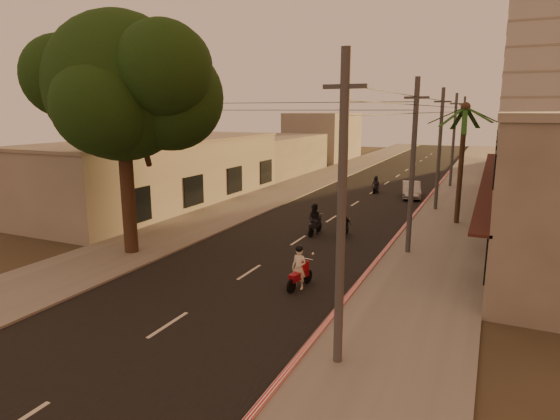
{
  "coord_description": "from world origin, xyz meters",
  "views": [
    {
      "loc": [
        9.91,
        -16.18,
        7.39
      ],
      "look_at": [
        -0.35,
        6.21,
        2.13
      ],
      "focal_mm": 30.0,
      "sensor_mm": 36.0,
      "label": 1
    }
  ],
  "objects_px": {
    "broadleaf_tree": "(129,88)",
    "palm_tree": "(465,114)",
    "scooter_mid_a": "(315,220)",
    "scooter_red": "(299,269)",
    "scooter_mid_b": "(344,225)",
    "parked_car": "(411,190)",
    "scooter_far_a": "(376,185)"
  },
  "relations": [
    {
      "from": "broadleaf_tree",
      "to": "scooter_mid_a",
      "type": "distance_m",
      "value": 12.76
    },
    {
      "from": "scooter_red",
      "to": "scooter_mid_a",
      "type": "height_order",
      "value": "scooter_mid_a"
    },
    {
      "from": "scooter_mid_b",
      "to": "parked_car",
      "type": "distance_m",
      "value": 14.72
    },
    {
      "from": "scooter_mid_b",
      "to": "scooter_far_a",
      "type": "distance_m",
      "value": 15.79
    },
    {
      "from": "scooter_mid_a",
      "to": "scooter_mid_b",
      "type": "relative_size",
      "value": 1.2
    },
    {
      "from": "scooter_red",
      "to": "scooter_mid_a",
      "type": "bearing_deg",
      "value": 114.72
    },
    {
      "from": "broadleaf_tree",
      "to": "scooter_red",
      "type": "bearing_deg",
      "value": -6.05
    },
    {
      "from": "scooter_red",
      "to": "broadleaf_tree",
      "type": "bearing_deg",
      "value": -177.5
    },
    {
      "from": "palm_tree",
      "to": "parked_car",
      "type": "height_order",
      "value": "palm_tree"
    },
    {
      "from": "broadleaf_tree",
      "to": "scooter_mid_b",
      "type": "distance_m",
      "value": 14.04
    },
    {
      "from": "scooter_red",
      "to": "scooter_mid_b",
      "type": "distance_m",
      "value": 8.86
    },
    {
      "from": "broadleaf_tree",
      "to": "parked_car",
      "type": "bearing_deg",
      "value": 65.42
    },
    {
      "from": "scooter_mid_a",
      "to": "parked_car",
      "type": "xyz_separation_m",
      "value": [
        3.26,
        14.97,
        -0.2
      ]
    },
    {
      "from": "broadleaf_tree",
      "to": "palm_tree",
      "type": "height_order",
      "value": "broadleaf_tree"
    },
    {
      "from": "scooter_red",
      "to": "scooter_far_a",
      "type": "xyz_separation_m",
      "value": [
        -2.53,
        24.52,
        -0.13
      ]
    },
    {
      "from": "palm_tree",
      "to": "parked_car",
      "type": "xyz_separation_m",
      "value": [
        -4.34,
        8.61,
        -6.46
      ]
    },
    {
      "from": "scooter_mid_a",
      "to": "scooter_red",
      "type": "bearing_deg",
      "value": -73.61
    },
    {
      "from": "parked_car",
      "to": "palm_tree",
      "type": "bearing_deg",
      "value": -74.42
    },
    {
      "from": "scooter_far_a",
      "to": "broadleaf_tree",
      "type": "bearing_deg",
      "value": -105.1
    },
    {
      "from": "palm_tree",
      "to": "scooter_mid_b",
      "type": "distance_m",
      "value": 10.6
    },
    {
      "from": "scooter_mid_b",
      "to": "scooter_far_a",
      "type": "relative_size",
      "value": 1.02
    },
    {
      "from": "scooter_red",
      "to": "scooter_mid_b",
      "type": "bearing_deg",
      "value": 103.48
    },
    {
      "from": "scooter_mid_a",
      "to": "scooter_mid_b",
      "type": "height_order",
      "value": "scooter_mid_a"
    },
    {
      "from": "broadleaf_tree",
      "to": "scooter_mid_a",
      "type": "bearing_deg",
      "value": 46.9
    },
    {
      "from": "scooter_far_a",
      "to": "palm_tree",
      "type": "bearing_deg",
      "value": -50.2
    },
    {
      "from": "scooter_mid_b",
      "to": "parked_car",
      "type": "height_order",
      "value": "scooter_mid_b"
    },
    {
      "from": "parked_car",
      "to": "broadleaf_tree",
      "type": "bearing_deg",
      "value": -125.75
    },
    {
      "from": "scooter_mid_a",
      "to": "scooter_mid_b",
      "type": "distance_m",
      "value": 1.74
    },
    {
      "from": "parked_car",
      "to": "scooter_far_a",
      "type": "bearing_deg",
      "value": 151.29
    },
    {
      "from": "broadleaf_tree",
      "to": "parked_car",
      "type": "distance_m",
      "value": 25.9
    },
    {
      "from": "palm_tree",
      "to": "scooter_mid_b",
      "type": "height_order",
      "value": "palm_tree"
    },
    {
      "from": "palm_tree",
      "to": "scooter_red",
      "type": "distance_m",
      "value": 16.94
    }
  ]
}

